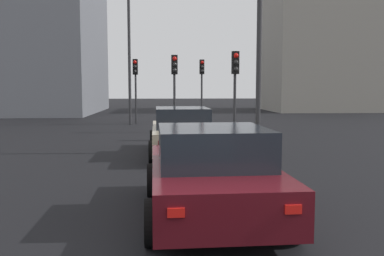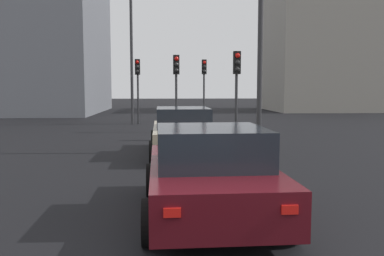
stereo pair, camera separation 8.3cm
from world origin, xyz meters
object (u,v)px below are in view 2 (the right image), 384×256
traffic_light_near_right (237,76)px  street_lamp_kerbside (261,7)px  traffic_light_far_left (204,77)px  car_beige_lead (183,132)px  traffic_light_far_right (138,77)px  street_lamp_far (131,40)px  car_maroon_second (209,173)px  traffic_light_near_left (176,77)px

traffic_light_near_right → street_lamp_kerbside: 3.87m
traffic_light_far_left → street_lamp_kerbside: 12.62m
car_beige_lead → traffic_light_near_right: bearing=-34.2°
traffic_light_far_right → street_lamp_far: bearing=-34.8°
traffic_light_near_right → street_lamp_far: street_lamp_far is taller
traffic_light_far_right → traffic_light_near_right: bearing=34.6°
street_lamp_far → car_maroon_second: bearing=-171.1°
traffic_light_near_left → street_lamp_far: street_lamp_far is taller
traffic_light_near_right → traffic_light_far_left: (9.20, 0.47, 0.21)m
traffic_light_near_left → traffic_light_far_right: size_ratio=0.96×
traffic_light_far_left → street_lamp_kerbside: street_lamp_kerbside is taller
car_beige_lead → car_maroon_second: 6.21m
traffic_light_far_left → traffic_light_far_right: traffic_light_far_left is taller
traffic_light_far_left → traffic_light_near_left: bearing=-19.7°
car_beige_lead → traffic_light_far_left: bearing=-9.3°
car_beige_lead → traffic_light_far_right: 11.85m
traffic_light_near_left → car_beige_lead: bearing=-4.0°
traffic_light_near_left → traffic_light_far_right: bearing=-160.6°
traffic_light_far_right → car_beige_lead: bearing=15.8°
car_beige_lead → traffic_light_near_right: traffic_light_near_right is taller
traffic_light_near_left → traffic_light_far_right: traffic_light_far_right is taller
traffic_light_near_left → traffic_light_near_right: bearing=33.4°
car_maroon_second → traffic_light_far_right: traffic_light_far_right is taller
car_beige_lead → traffic_light_near_right: 4.62m
car_beige_lead → street_lamp_far: bearing=11.6°
traffic_light_far_right → street_lamp_far: street_lamp_far is taller
traffic_light_near_right → traffic_light_far_left: 9.22m
traffic_light_far_right → street_lamp_far: 2.18m
car_beige_lead → traffic_light_far_right: (11.47, 2.19, 2.01)m
traffic_light_near_left → traffic_light_far_left: 6.45m
traffic_light_near_right → traffic_light_far_right: 9.11m
car_maroon_second → traffic_light_near_left: bearing=-0.4°
car_maroon_second → street_lamp_kerbside: bearing=-20.9°
car_beige_lead → street_lamp_kerbside: bearing=-84.5°
car_beige_lead → street_lamp_far: 12.11m
traffic_light_far_right → street_lamp_kerbside: bearing=27.7°
car_maroon_second → street_lamp_far: size_ratio=0.50×
car_beige_lead → traffic_light_near_left: traffic_light_near_left is taller
traffic_light_far_left → street_lamp_far: 5.08m
car_maroon_second → traffic_light_far_left: bearing=-6.4°
car_maroon_second → street_lamp_far: street_lamp_far is taller
traffic_light_far_left → traffic_light_far_right: bearing=-75.2°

